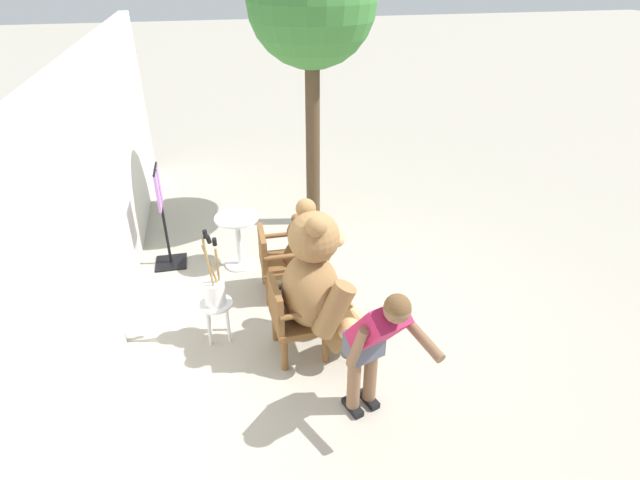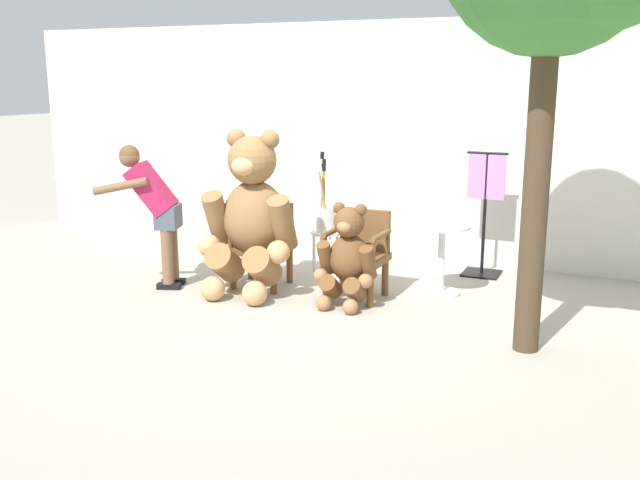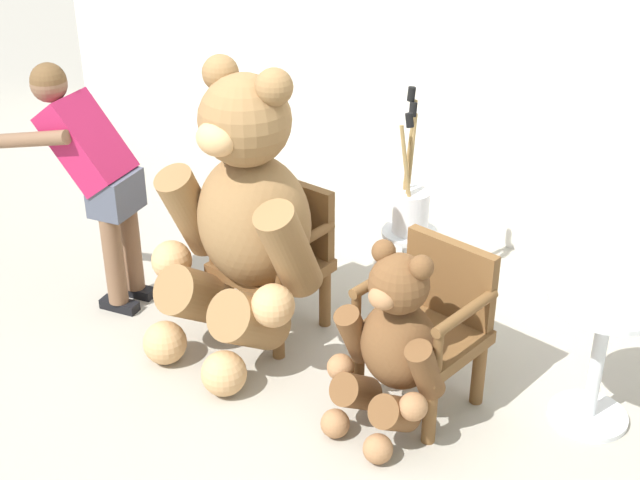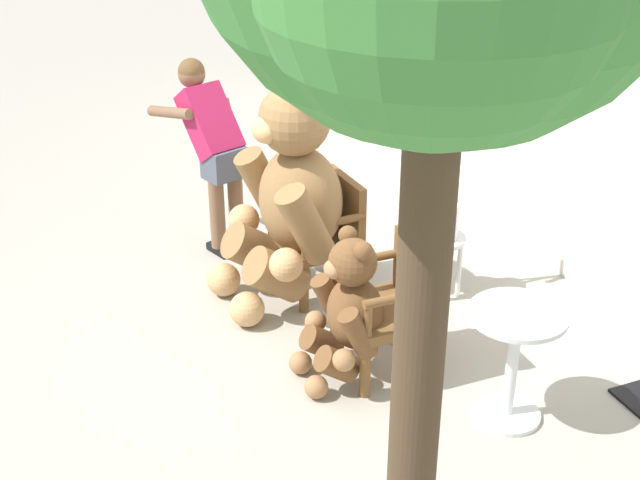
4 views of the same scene
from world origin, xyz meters
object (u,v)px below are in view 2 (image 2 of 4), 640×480
Objects in this scene: person_visitor at (154,203)px; round_side_table at (442,251)px; teddy_bear_large at (251,214)px; clothing_display_stand at (485,211)px; wooden_chair_left at (264,242)px; wooden_chair_right at (359,252)px; brush_bucket at (325,216)px; teddy_bear_small at (348,256)px; white_stool at (326,240)px.

person_visitor is 2.97m from round_side_table.
teddy_bear_large is 2.58m from clothing_display_stand.
clothing_display_stand is at bearing 33.03° from wooden_chair_left.
person_visitor is (-1.00, -0.25, 0.09)m from teddy_bear_large.
round_side_table is 0.98m from clothing_display_stand.
person_visitor is at bearing -165.82° from wooden_chair_right.
teddy_bear_large reaches higher than brush_bucket.
teddy_bear_large is at bearing -141.82° from clothing_display_stand.
wooden_chair_right is 2.16m from person_visitor.
wooden_chair_right is 1.19× the size of round_side_table.
wooden_chair_left is at bearing -146.97° from clothing_display_stand.
brush_bucket is 1.75m from clothing_display_stand.
wooden_chair_right is 0.52× the size of teddy_bear_large.
teddy_bear_small is 1.25m from white_stool.
clothing_display_stand is at bearing 31.35° from person_visitor.
clothing_display_stand reaches higher than teddy_bear_small.
wooden_chair_left is at bearing 91.90° from teddy_bear_large.
white_stool is at bearing 62.65° from wooden_chair_left.
teddy_bear_large is 1.66× the size of teddy_bear_small.
brush_bucket is (-0.00, -0.00, 0.28)m from white_stool.
person_visitor is at bearing -137.36° from white_stool.
wooden_chair_left is 0.58× the size of person_visitor.
teddy_bear_large reaches higher than wooden_chair_left.
teddy_bear_large is at bearing -110.36° from white_stool.
white_stool is 1.78m from clothing_display_stand.
clothing_display_stand is at bearing 38.18° from teddy_bear_large.
teddy_bear_large is 1.10m from teddy_bear_small.
teddy_bear_small is (-0.00, -0.30, 0.02)m from wooden_chair_right.
teddy_bear_large reaches higher than clothing_display_stand.
white_stool is 0.34× the size of clothing_display_stand.
wooden_chair_left is 1.19× the size of round_side_table.
teddy_bear_large is 1.11× the size of person_visitor.
brush_bucket is at bearing 132.44° from wooden_chair_right.
brush_bucket reaches higher than round_side_table.
round_side_table is (0.73, 0.71, -0.04)m from teddy_bear_small.
teddy_bear_large is 1.17m from white_stool.
wooden_chair_right is 1.66m from clothing_display_stand.
white_stool is at bearing 166.66° from round_side_table.
round_side_table is at bearing 43.98° from teddy_bear_small.
teddy_bear_small is 2.10m from person_visitor.
clothing_display_stand reaches higher than wooden_chair_left.
person_visitor is at bearing -166.01° from teddy_bear_large.
clothing_display_stand is at bearing 59.04° from teddy_bear_small.
person_visitor reaches higher than brush_bucket.
wooden_chair_right is at bearing 14.35° from teddy_bear_large.
person_visitor is (-0.99, -0.52, 0.43)m from wooden_chair_left.
brush_bucket is at bearing 42.66° from person_visitor.
teddy_bear_small reaches higher than round_side_table.
teddy_bear_small is 0.73× the size of clothing_display_stand.
teddy_bear_small reaches higher than white_stool.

